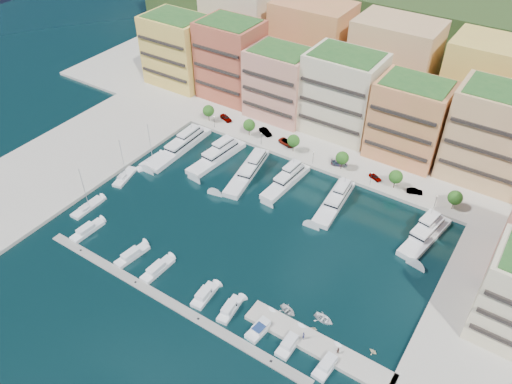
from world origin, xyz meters
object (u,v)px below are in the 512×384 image
cruiser_3 (157,270)px  person_1 (338,350)px  lamppost_4 (436,200)px  tender_2 (324,319)px  tree_1 (249,125)px  tender_0 (288,311)px  yacht_3 (287,179)px  cruiser_2 (132,255)px  tender_1 (314,329)px  yacht_2 (249,169)px  sailboat_1 (125,177)px  sailboat_2 (152,161)px  yacht_0 (182,145)px  car_2 (287,142)px  cruiser_0 (87,231)px  lamppost_2 (313,156)px  lamppost_3 (371,176)px  tree_4 (396,177)px  cruiser_9 (328,364)px  car_0 (226,118)px  car_4 (375,177)px  cruiser_6 (230,310)px  cruiser_7 (262,327)px  tree_0 (208,111)px  lamppost_1 (261,137)px  car_3 (339,163)px  lamppost_0 (214,120)px  yacht_1 (218,156)px  sailboat_0 (88,208)px  car_5 (415,191)px  yacht_6 (426,234)px  yacht_4 (335,200)px  person_0 (304,336)px  tree_5 (455,198)px  car_1 (265,132)px  cruiser_8 (290,343)px  tender_3 (373,351)px  cruiser_5 (204,296)px

cruiser_3 → person_1: (44.39, 2.93, 1.27)m
lamppost_4 → tender_2: (-7.96, -46.88, -3.38)m
tree_1 → tender_0: 68.21m
yacht_3 → cruiser_2: (-16.17, -44.85, -0.66)m
lamppost_4 → tender_1: bearing=-99.7°
yacht_2 → sailboat_1: 35.43m
yacht_3 → sailboat_2: bearing=-160.9°
yacht_0 → car_2: yacht_0 is taller
sailboat_2 → cruiser_0: bearing=-77.0°
lamppost_2 → lamppost_3: 18.00m
tree_4 → sailboat_1: sailboat_1 is taller
cruiser_2 → cruiser_9: size_ratio=1.12×
car_0 → car_2: car_0 is taller
car_4 → cruiser_2: bearing=169.9°
cruiser_6 → cruiser_7: (8.12, -0.02, 0.02)m
tree_0 → lamppost_3: bearing=-2.3°
lamppost_1 → car_3: (24.84, 3.47, -2.12)m
lamppost_0 → yacht_1: yacht_1 is taller
sailboat_0 → car_2: size_ratio=2.42×
tree_4 → car_5: 6.43m
yacht_6 → cruiser_0: yacht_6 is taller
cruiser_6 → tender_2: 19.92m
yacht_6 → cruiser_3: 65.65m
lamppost_0 → yacht_4: size_ratio=0.20×
tree_4 → car_0: tree_4 is taller
yacht_1 → person_0: bearing=-38.4°
lamppost_0 → lamppost_4: size_ratio=1.00×
sailboat_1 → tender_0: bearing=-13.0°
yacht_0 → cruiser_2: 46.14m
tender_1 → tree_5: bearing=-26.8°
lamppost_1 → tender_2: size_ratio=0.97×
sailboat_1 → car_1: (21.78, 40.33, 1.53)m
car_3 → cruiser_8: bearing=177.2°
tender_1 → person_1: size_ratio=0.90×
cruiser_9 → car_4: bearing=104.6°
tree_0 → tender_1: size_ratio=3.85×
sailboat_1 → tender_1: 71.00m
yacht_0 → tender_2: (66.08, -32.80, -0.76)m
sailboat_0 → tender_3: sailboat_0 is taller
tree_4 → lamppost_3: (-6.00, -2.30, -0.92)m
car_1 → car_4: 38.40m
yacht_3 → cruiser_2: size_ratio=2.10×
cruiser_6 → car_0: bearing=126.7°
lamppost_1 → yacht_1: (-7.45, -12.16, -2.73)m
cruiser_8 → car_4: (-6.93, 58.87, 1.12)m
cruiser_6 → person_1: 24.07m
tender_0 → person_0: bearing=-110.5°
yacht_0 → car_1: (17.92, 19.80, 0.63)m
cruiser_7 → tender_0: bearing=71.0°
cruiser_5 → car_5: car_5 is taller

